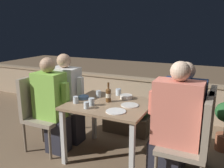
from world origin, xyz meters
The scene contains 23 objects.
ground_plane centered at (0.00, 0.00, 0.00)m, with size 16.00×16.00×0.00m, color #7A6047.
parapet_wall centered at (0.00, 1.67, 0.34)m, with size 9.00×0.18×0.67m.
dining_table centered at (0.00, 0.00, 0.62)m, with size 0.95×0.82×0.71m.
planter_hedge centered at (-0.08, 0.80, 0.32)m, with size 0.70×0.47×0.56m.
chair_left_near centered at (-0.96, -0.15, 0.57)m, with size 0.48×0.47×0.97m.
person_green_blouse centered at (-0.74, -0.15, 0.62)m, with size 0.47×0.26×1.23m.
chair_left_far centered at (-0.95, 0.16, 0.57)m, with size 0.48×0.47×0.97m.
person_white_polo centered at (-0.73, 0.16, 0.63)m, with size 0.48×0.26×1.25m.
chair_right_near centered at (1.00, -0.17, 0.57)m, with size 0.48×0.47×0.97m.
person_coral_top centered at (0.79, -0.17, 0.64)m, with size 0.52×0.26×1.29m.
chair_right_far centered at (1.01, 0.12, 0.57)m, with size 0.48×0.47×0.97m.
person_navy_jumper centered at (0.80, 0.12, 0.62)m, with size 0.51×0.26×1.24m.
beer_bottle centered at (-0.04, 0.04, 0.80)m, with size 0.06×0.06×0.24m.
plate_0 centered at (0.25, 0.02, 0.72)m, with size 0.20×0.20×0.01m.
plate_1 centered at (0.19, -0.23, 0.72)m, with size 0.22×0.22×0.01m.
bowl_0 centered at (-0.37, 0.01, 0.74)m, with size 0.13×0.13×0.04m.
bowl_1 centered at (0.11, 0.24, 0.74)m, with size 0.15×0.15×0.05m.
glass_cup_0 centered at (-0.36, -0.18, 0.75)m, with size 0.06×0.06×0.08m.
glass_cup_1 centered at (-0.04, 0.35, 0.76)m, with size 0.07×0.07×0.09m.
glass_cup_2 centered at (-0.24, 0.15, 0.76)m, with size 0.06×0.06×0.09m.
glass_cup_3 centered at (-0.15, -0.28, 0.75)m, with size 0.06×0.06×0.08m.
glass_cup_4 centered at (-0.15, -0.17, 0.76)m, with size 0.07×0.07×0.09m.
fork_0 centered at (-0.29, 0.28, 0.72)m, with size 0.05×0.17×0.01m.
Camera 1 is at (1.17, -2.41, 1.61)m, focal length 38.00 mm.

